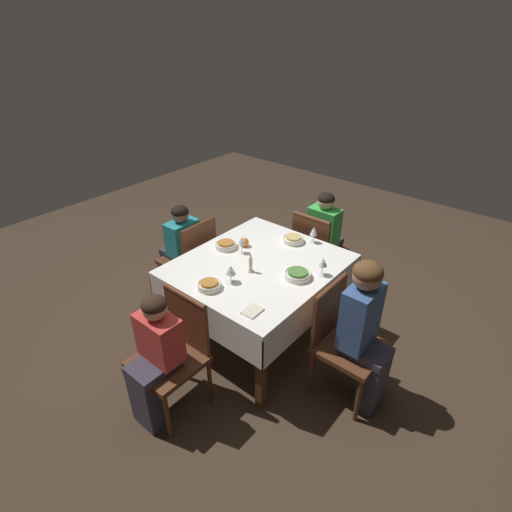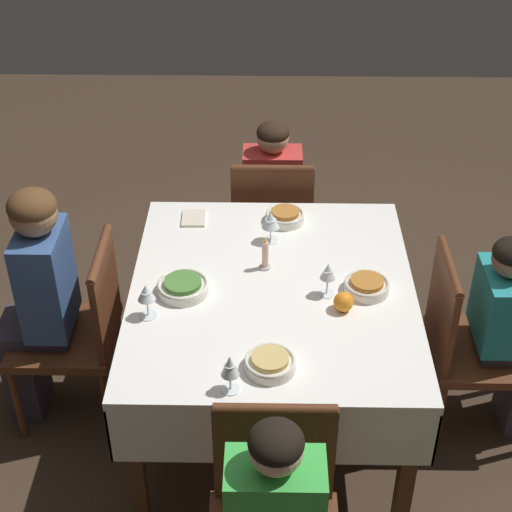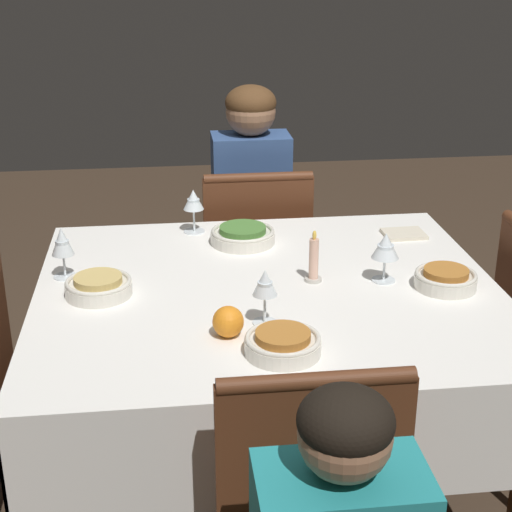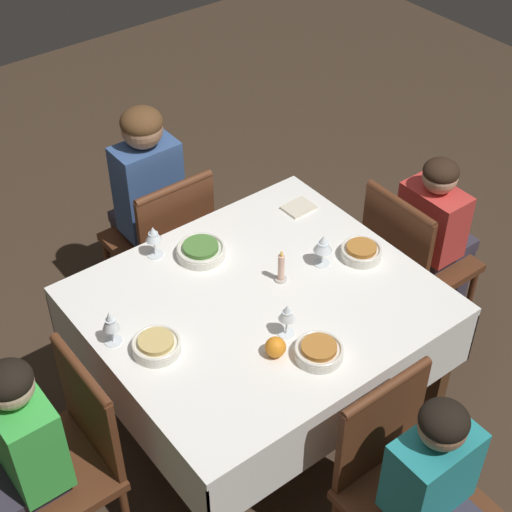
{
  "view_description": "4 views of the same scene",
  "coord_description": "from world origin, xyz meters",
  "px_view_note": "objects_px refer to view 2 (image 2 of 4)",
  "views": [
    {
      "loc": [
        -2.11,
        -1.73,
        2.45
      ],
      "look_at": [
        -0.04,
        -0.01,
        0.84
      ],
      "focal_mm": 28.0,
      "sensor_mm": 36.0,
      "label": 1
    },
    {
      "loc": [
        2.5,
        -0.03,
        2.68
      ],
      "look_at": [
        -0.01,
        -0.07,
        0.89
      ],
      "focal_mm": 55.0,
      "sensor_mm": 36.0,
      "label": 2
    },
    {
      "loc": [
        0.28,
        1.99,
        1.66
      ],
      "look_at": [
        0.03,
        -0.06,
        0.82
      ],
      "focal_mm": 55.0,
      "sensor_mm": 36.0,
      "label": 3
    },
    {
      "loc": [
        1.38,
        1.78,
        2.88
      ],
      "look_at": [
        -0.03,
        -0.06,
        0.91
      ],
      "focal_mm": 55.0,
      "sensor_mm": 36.0,
      "label": 4
    }
  ],
  "objects_px": {
    "wine_glass_north": "(328,272)",
    "candle_centerpiece": "(265,256)",
    "chair_west": "(271,220)",
    "bowl_east": "(270,363)",
    "chair_north": "(468,338)",
    "person_child_teal": "(511,329)",
    "wine_glass_west": "(271,221)",
    "orange_fruit": "(343,302)",
    "person_child_red": "(271,194)",
    "wine_glass_east": "(230,367)",
    "chair_south": "(79,325)",
    "bowl_west": "(285,216)",
    "bowl_north": "(367,285)",
    "napkin_red_folded": "(194,218)",
    "bowl_south": "(183,286)",
    "wine_glass_south": "(146,294)",
    "dining_table": "(272,305)",
    "person_adult_denim": "(37,294)"
  },
  "relations": [
    {
      "from": "orange_fruit",
      "to": "person_child_red",
      "type": "bearing_deg",
      "value": -167.12
    },
    {
      "from": "bowl_north",
      "to": "candle_centerpiece",
      "type": "xyz_separation_m",
      "value": [
        -0.15,
        -0.41,
        0.03
      ]
    },
    {
      "from": "chair_west",
      "to": "wine_glass_east",
      "type": "relative_size",
      "value": 5.75
    },
    {
      "from": "bowl_east",
      "to": "napkin_red_folded",
      "type": "distance_m",
      "value": 1.03
    },
    {
      "from": "wine_glass_north",
      "to": "candle_centerpiece",
      "type": "height_order",
      "value": "candle_centerpiece"
    },
    {
      "from": "bowl_south",
      "to": "orange_fruit",
      "type": "height_order",
      "value": "orange_fruit"
    },
    {
      "from": "wine_glass_east",
      "to": "dining_table",
      "type": "bearing_deg",
      "value": 165.87
    },
    {
      "from": "person_child_red",
      "to": "candle_centerpiece",
      "type": "relative_size",
      "value": 6.4
    },
    {
      "from": "wine_glass_north",
      "to": "wine_glass_east",
      "type": "bearing_deg",
      "value": -33.89
    },
    {
      "from": "bowl_east",
      "to": "napkin_red_folded",
      "type": "relative_size",
      "value": 1.33
    },
    {
      "from": "person_child_red",
      "to": "orange_fruit",
      "type": "xyz_separation_m",
      "value": [
        1.21,
        0.28,
        0.24
      ]
    },
    {
      "from": "wine_glass_east",
      "to": "wine_glass_north",
      "type": "distance_m",
      "value": 0.65
    },
    {
      "from": "person_child_red",
      "to": "person_child_teal",
      "type": "xyz_separation_m",
      "value": [
        1.08,
        1.0,
        -0.0
      ]
    },
    {
      "from": "chair_south",
      "to": "bowl_east",
      "type": "distance_m",
      "value": 1.02
    },
    {
      "from": "bowl_west",
      "to": "chair_west",
      "type": "bearing_deg",
      "value": -171.58
    },
    {
      "from": "person_child_red",
      "to": "wine_glass_east",
      "type": "relative_size",
      "value": 6.46
    },
    {
      "from": "dining_table",
      "to": "person_child_teal",
      "type": "xyz_separation_m",
      "value": [
        -0.0,
        1.0,
        -0.12
      ]
    },
    {
      "from": "dining_table",
      "to": "person_child_red",
      "type": "height_order",
      "value": "person_child_red"
    },
    {
      "from": "person_child_red",
      "to": "wine_glass_south",
      "type": "xyz_separation_m",
      "value": [
        1.26,
        -0.47,
        0.31
      ]
    },
    {
      "from": "wine_glass_south",
      "to": "orange_fruit",
      "type": "relative_size",
      "value": 1.89
    },
    {
      "from": "bowl_east",
      "to": "wine_glass_north",
      "type": "distance_m",
      "value": 0.49
    },
    {
      "from": "person_child_red",
      "to": "wine_glass_west",
      "type": "bearing_deg",
      "value": 89.63
    },
    {
      "from": "person_adult_denim",
      "to": "wine_glass_south",
      "type": "relative_size",
      "value": 7.79
    },
    {
      "from": "wine_glass_west",
      "to": "candle_centerpiece",
      "type": "relative_size",
      "value": 0.94
    },
    {
      "from": "bowl_west",
      "to": "bowl_north",
      "type": "xyz_separation_m",
      "value": [
        0.51,
        0.32,
        -0.0
      ]
    },
    {
      "from": "chair_north",
      "to": "orange_fruit",
      "type": "relative_size",
      "value": 11.22
    },
    {
      "from": "chair_south",
      "to": "bowl_west",
      "type": "distance_m",
      "value": 1.03
    },
    {
      "from": "orange_fruit",
      "to": "wine_glass_east",
      "type": "bearing_deg",
      "value": -43.64
    },
    {
      "from": "bowl_east",
      "to": "napkin_red_folded",
      "type": "bearing_deg",
      "value": -160.18
    },
    {
      "from": "chair_west",
      "to": "bowl_east",
      "type": "bearing_deg",
      "value": 89.78
    },
    {
      "from": "person_child_red",
      "to": "dining_table",
      "type": "bearing_deg",
      "value": 90.21
    },
    {
      "from": "bowl_south",
      "to": "bowl_west",
      "type": "relative_size",
      "value": 1.19
    },
    {
      "from": "napkin_red_folded",
      "to": "chair_north",
      "type": "bearing_deg",
      "value": 67.12
    },
    {
      "from": "chair_north",
      "to": "bowl_east",
      "type": "xyz_separation_m",
      "value": [
        0.47,
        -0.84,
        0.29
      ]
    },
    {
      "from": "chair_north",
      "to": "person_child_teal",
      "type": "relative_size",
      "value": 0.89
    },
    {
      "from": "dining_table",
      "to": "bowl_west",
      "type": "distance_m",
      "value": 0.51
    },
    {
      "from": "bowl_east",
      "to": "bowl_west",
      "type": "bearing_deg",
      "value": 176.09
    },
    {
      "from": "chair_north",
      "to": "bowl_north",
      "type": "height_order",
      "value": "chair_north"
    },
    {
      "from": "dining_table",
      "to": "napkin_red_folded",
      "type": "relative_size",
      "value": 9.47
    },
    {
      "from": "person_child_teal",
      "to": "orange_fruit",
      "type": "distance_m",
      "value": 0.78
    },
    {
      "from": "bowl_south",
      "to": "bowl_east",
      "type": "height_order",
      "value": "same"
    },
    {
      "from": "wine_glass_north",
      "to": "candle_centerpiece",
      "type": "relative_size",
      "value": 0.96
    },
    {
      "from": "chair_north",
      "to": "person_adult_denim",
      "type": "xyz_separation_m",
      "value": [
        -0.06,
        -1.81,
        0.17
      ]
    },
    {
      "from": "wine_glass_east",
      "to": "wine_glass_north",
      "type": "bearing_deg",
      "value": 146.11
    },
    {
      "from": "person_child_teal",
      "to": "wine_glass_west",
      "type": "xyz_separation_m",
      "value": [
        -0.33,
        -1.01,
        0.31
      ]
    },
    {
      "from": "bowl_south",
      "to": "candle_centerpiece",
      "type": "distance_m",
      "value": 0.37
    },
    {
      "from": "wine_glass_west",
      "to": "wine_glass_north",
      "type": "height_order",
      "value": "wine_glass_north"
    },
    {
      "from": "chair_west",
      "to": "person_child_red",
      "type": "bearing_deg",
      "value": -90.0
    },
    {
      "from": "bowl_south",
      "to": "chair_south",
      "type": "bearing_deg",
      "value": -101.16
    },
    {
      "from": "bowl_north",
      "to": "napkin_red_folded",
      "type": "relative_size",
      "value": 1.33
    }
  ]
}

